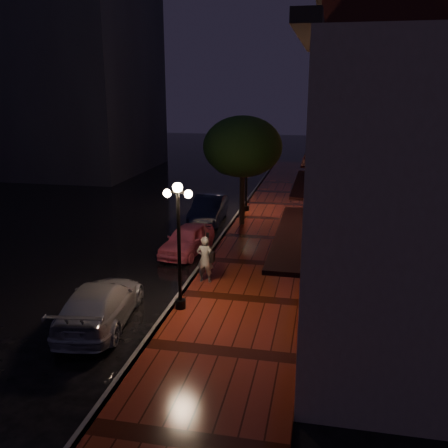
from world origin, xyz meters
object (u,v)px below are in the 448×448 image
Objects in this scene: streetlamp_far at (247,170)px; street_tree at (243,149)px; streetlamp_near at (179,239)px; woman_with_umbrella at (205,240)px; silver_car at (100,304)px; navy_car at (209,209)px; parking_meter at (208,244)px; pink_car at (187,239)px.

street_tree reaches higher than streetlamp_far.
streetlamp_near reaches higher than woman_with_umbrella.
street_tree is 13.08m from silver_car.
navy_car is 3.59× the size of parking_meter.
streetlamp_far is 9.39m from parking_meter.
street_tree reaches higher than pink_car.
streetlamp_near is 3.25m from silver_car.
streetlamp_far reaches higher than woman_with_umbrella.
pink_car is at bearing -103.72° from silver_car.
streetlamp_near reaches higher than parking_meter.
street_tree is 6.35m from pink_car.
navy_car is (-1.99, 0.57, -3.50)m from street_tree.
streetlamp_near is at bearing -80.59° from parking_meter.
pink_car is at bearing 142.07° from parking_meter.
streetlamp_far is 0.74× the size of street_tree.
woman_with_umbrella is at bearing -56.79° from pink_car.
navy_car reaches higher than parking_meter.
streetlamp_far is at bearing -105.77° from silver_car.
street_tree is 2.30× the size of woman_with_umbrella.
street_tree is at bearing 93.25° from parking_meter.
silver_car is at bearing -101.59° from street_tree.
streetlamp_near is 11.84m from navy_car.
streetlamp_far is 0.95× the size of navy_car.
street_tree reaches higher than parking_meter.
woman_with_umbrella is at bearing -130.65° from silver_car.
streetlamp_far is 3.44m from street_tree.
streetlamp_near reaches higher than navy_car.
navy_car is at bearing -125.38° from streetlamp_far.
woman_with_umbrella is 1.99× the size of parking_meter.
pink_car is at bearing -100.30° from streetlamp_far.
streetlamp_near is 1.71× the size of woman_with_umbrella.
pink_car is (-1.45, 6.04, -1.95)m from streetlamp_near.
street_tree is at bearing 78.51° from pink_car.
streetlamp_far is at bearing 90.00° from streetlamp_near.
street_tree is 8.83m from woman_with_umbrella.
street_tree reaches higher than navy_car.
pink_car is at bearing -63.04° from woman_with_umbrella.
streetlamp_near is 3.40× the size of parking_meter.
navy_car is (-1.73, -2.44, -1.85)m from streetlamp_far.
woman_with_umbrella is 2.47m from parking_meter.
woman_with_umbrella is (1.70, -3.53, 1.16)m from pink_car.
silver_car is (-2.53, -12.33, -3.55)m from street_tree.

